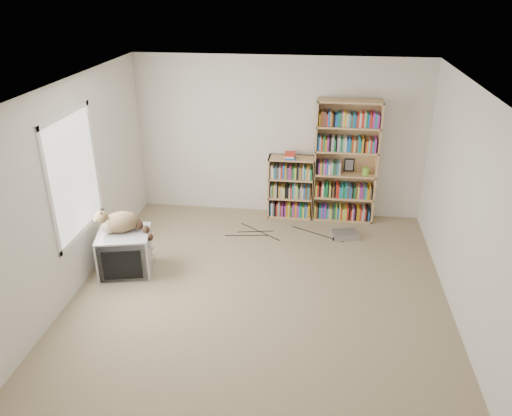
# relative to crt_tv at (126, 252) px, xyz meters

# --- Properties ---
(floor) EXTENTS (4.50, 5.00, 0.01)m
(floor) POSITION_rel_crt_tv_xyz_m (1.80, -0.38, -0.28)
(floor) COLOR #988967
(floor) RESTS_ON ground
(wall_back) EXTENTS (4.50, 0.02, 2.50)m
(wall_back) POSITION_rel_crt_tv_xyz_m (1.80, 2.12, 0.97)
(wall_back) COLOR silver
(wall_back) RESTS_ON floor
(wall_front) EXTENTS (4.50, 0.02, 2.50)m
(wall_front) POSITION_rel_crt_tv_xyz_m (1.80, -2.88, 0.97)
(wall_front) COLOR silver
(wall_front) RESTS_ON floor
(wall_left) EXTENTS (0.02, 5.00, 2.50)m
(wall_left) POSITION_rel_crt_tv_xyz_m (-0.45, -0.38, 0.97)
(wall_left) COLOR silver
(wall_left) RESTS_ON floor
(wall_right) EXTENTS (0.02, 5.00, 2.50)m
(wall_right) POSITION_rel_crt_tv_xyz_m (4.05, -0.38, 0.97)
(wall_right) COLOR silver
(wall_right) RESTS_ON floor
(ceiling) EXTENTS (4.50, 5.00, 0.02)m
(ceiling) POSITION_rel_crt_tv_xyz_m (1.80, -0.38, 2.22)
(ceiling) COLOR white
(ceiling) RESTS_ON wall_back
(window) EXTENTS (0.02, 1.22, 1.52)m
(window) POSITION_rel_crt_tv_xyz_m (-0.44, -0.18, 1.12)
(window) COLOR white
(window) RESTS_ON wall_left
(crt_tv) EXTENTS (0.77, 0.72, 0.57)m
(crt_tv) POSITION_rel_crt_tv_xyz_m (0.00, 0.00, 0.00)
(crt_tv) COLOR #A2A2A5
(crt_tv) RESTS_ON floor
(cat) EXTENTS (0.80, 0.49, 0.57)m
(cat) POSITION_rel_crt_tv_xyz_m (0.03, 0.03, 0.38)
(cat) COLOR #3C2B18
(cat) RESTS_ON crt_tv
(bookcase_tall) EXTENTS (0.95, 0.30, 1.91)m
(bookcase_tall) POSITION_rel_crt_tv_xyz_m (2.84, 1.98, 0.62)
(bookcase_tall) COLOR tan
(bookcase_tall) RESTS_ON floor
(bookcase_short) EXTENTS (0.72, 0.30, 0.99)m
(bookcase_short) POSITION_rel_crt_tv_xyz_m (2.02, 1.97, 0.18)
(bookcase_short) COLOR tan
(bookcase_short) RESTS_ON floor
(book_stack) EXTENTS (0.20, 0.25, 0.08)m
(book_stack) POSITION_rel_crt_tv_xyz_m (1.99, 1.93, 0.75)
(book_stack) COLOR red
(book_stack) RESTS_ON bookcase_short
(green_mug) EXTENTS (0.10, 0.10, 0.11)m
(green_mug) POSITION_rel_crt_tv_xyz_m (3.15, 1.96, 0.55)
(green_mug) COLOR #7FCB3A
(green_mug) RESTS_ON bookcase_tall
(framed_print) EXTENTS (0.15, 0.05, 0.20)m
(framed_print) POSITION_rel_crt_tv_xyz_m (2.90, 2.06, 0.60)
(framed_print) COLOR black
(framed_print) RESTS_ON bookcase_tall
(dvd_player) EXTENTS (0.42, 0.34, 0.09)m
(dvd_player) POSITION_rel_crt_tv_xyz_m (2.88, 1.31, -0.24)
(dvd_player) COLOR #A2A1A6
(dvd_player) RESTS_ON floor
(wall_outlet) EXTENTS (0.01, 0.08, 0.13)m
(wall_outlet) POSITION_rel_crt_tv_xyz_m (-0.44, 0.34, 0.04)
(wall_outlet) COLOR silver
(wall_outlet) RESTS_ON wall_left
(floor_cables) EXTENTS (1.20, 0.70, 0.01)m
(floor_cables) POSITION_rel_crt_tv_xyz_m (2.00, 1.20, -0.28)
(floor_cables) COLOR black
(floor_cables) RESTS_ON floor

